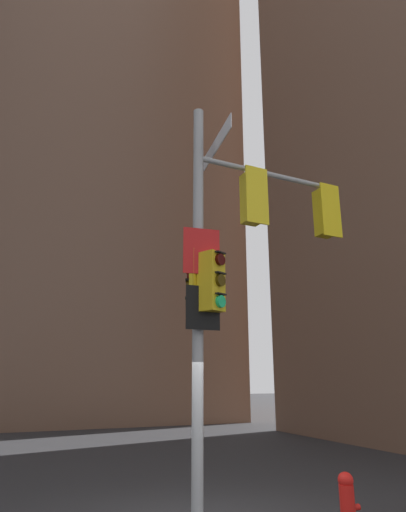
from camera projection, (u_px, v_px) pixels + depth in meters
building_mid_block at (87, 128)px, 33.81m from camera, size 17.50×17.50×41.59m
signal_pole_assembly at (228, 263)px, 8.28m from camera, size 3.59×2.79×7.18m
fire_hydrant at (347, 503)px, 6.56m from camera, size 0.33×0.23×0.89m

